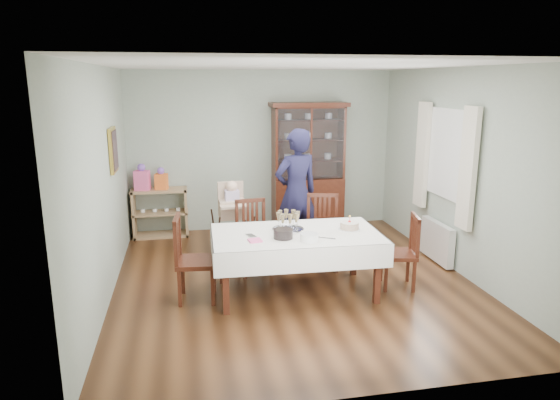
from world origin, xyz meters
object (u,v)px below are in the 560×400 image
object	(u,v)px
gift_bag_orange	(161,179)
gift_bag_pink	(142,178)
china_cabinet	(308,165)
chair_far_left	(254,251)
woman	(296,193)
chair_far_right	(322,247)
champagne_tray	(288,224)
dining_table	(296,263)
birthday_cake	(349,226)
sideboard	(160,213)
high_chair	(233,227)
chair_end_left	(195,275)
chair_end_right	(399,266)

from	to	relation	value
gift_bag_orange	gift_bag_pink	bearing A→B (deg)	180.00
gift_bag_pink	china_cabinet	bearing A→B (deg)	-0.03
chair_far_left	woman	bearing A→B (deg)	31.60
chair_far_right	champagne_tray	world-z (taller)	chair_far_right
dining_table	woman	world-z (taller)	woman
woman	birthday_cake	size ratio (longest dim) A/B	7.16
china_cabinet	woman	xyz separation A→B (m)	(-0.50, -1.30, -0.19)
sideboard	china_cabinet	bearing A→B (deg)	-0.49
dining_table	champagne_tray	xyz separation A→B (m)	(-0.07, 0.12, 0.45)
chair_far_left	gift_bag_orange	xyz separation A→B (m)	(-1.25, 1.86, 0.67)
chair_far_left	high_chair	bearing A→B (deg)	101.54
china_cabinet	chair_end_left	distance (m)	3.38
champagne_tray	gift_bag_pink	bearing A→B (deg)	126.89
chair_far_right	chair_end_left	xyz separation A→B (m)	(-1.75, -0.73, 0.00)
chair_far_left	chair_far_right	size ratio (longest dim) A/B	0.97
china_cabinet	gift_bag_orange	world-z (taller)	china_cabinet
chair_end_right	high_chair	world-z (taller)	high_chair
chair_end_right	gift_bag_pink	xyz separation A→B (m)	(-3.26, 2.70, 0.72)
chair_far_right	gift_bag_pink	size ratio (longest dim) A/B	2.32
sideboard	champagne_tray	distance (m)	3.04
chair_far_left	gift_bag_orange	distance (m)	2.34
china_cabinet	birthday_cake	xyz separation A→B (m)	(-0.14, -2.63, -0.32)
dining_table	woman	size ratio (longest dim) A/B	1.08
chair_far_right	woman	size ratio (longest dim) A/B	0.54
chair_far_right	woman	bearing A→B (deg)	125.56
chair_end_right	high_chair	size ratio (longest dim) A/B	0.82
chair_far_left	gift_bag_pink	bearing A→B (deg)	123.12
chair_end_right	gift_bag_orange	xyz separation A→B (m)	(-2.96, 2.70, 0.69)
china_cabinet	chair_end_right	size ratio (longest dim) A/B	2.35
gift_bag_orange	chair_far_left	bearing A→B (deg)	-56.02
chair_far_right	chair_far_left	bearing A→B (deg)	-168.54
dining_table	chair_end_right	world-z (taller)	chair_end_right
china_cabinet	chair_far_right	size ratio (longest dim) A/B	2.17
chair_end_right	woman	world-z (taller)	woman
chair_end_right	champagne_tray	xyz separation A→B (m)	(-1.38, 0.19, 0.56)
chair_end_right	champagne_tray	distance (m)	1.50
chair_end_left	chair_far_left	bearing A→B (deg)	-41.33
china_cabinet	high_chair	distance (m)	1.98
sideboard	chair_end_right	size ratio (longest dim) A/B	0.97
high_chair	birthday_cake	size ratio (longest dim) A/B	4.33
chair_far_right	gift_bag_pink	world-z (taller)	gift_bag_pink
chair_end_left	woman	size ratio (longest dim) A/B	0.54
china_cabinet	high_chair	size ratio (longest dim) A/B	1.92
dining_table	gift_bag_orange	xyz separation A→B (m)	(-1.65, 2.63, 0.58)
chair_end_left	gift_bag_pink	world-z (taller)	gift_bag_pink
dining_table	sideboard	size ratio (longest dim) A/B	2.26
gift_bag_orange	birthday_cake	bearing A→B (deg)	-48.63
chair_end_left	chair_end_right	size ratio (longest dim) A/B	1.10
gift_bag_pink	chair_far_right	bearing A→B (deg)	-36.76
chair_end_right	birthday_cake	world-z (taller)	birthday_cake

